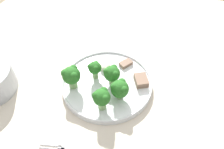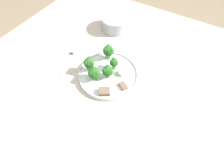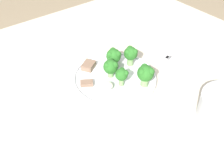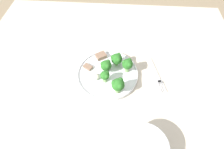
# 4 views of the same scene
# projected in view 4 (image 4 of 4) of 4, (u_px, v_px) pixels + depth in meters

# --- Properties ---
(ground_plane) EXTENTS (8.00, 8.00, 0.00)m
(ground_plane) POSITION_uv_depth(u_px,v_px,m) (108.00, 135.00, 1.29)
(ground_plane) COLOR #9E896B
(table) EXTENTS (1.19, 1.10, 0.72)m
(table) POSITION_uv_depth(u_px,v_px,m) (106.00, 92.00, 0.78)
(table) COLOR beige
(table) RESTS_ON ground_plane
(dinner_plate) EXTENTS (0.25, 0.25, 0.02)m
(dinner_plate) POSITION_uv_depth(u_px,v_px,m) (108.00, 74.00, 0.71)
(dinner_plate) COLOR white
(dinner_plate) RESTS_ON table
(fork) EXTENTS (0.07, 0.18, 0.00)m
(fork) POSITION_uv_depth(u_px,v_px,m) (156.00, 74.00, 0.72)
(fork) COLOR silver
(fork) RESTS_ON table
(broccoli_floret_near_rim_left) EXTENTS (0.04, 0.04, 0.06)m
(broccoli_floret_near_rim_left) POSITION_uv_depth(u_px,v_px,m) (128.00, 64.00, 0.69)
(broccoli_floret_near_rim_left) COLOR #7FA866
(broccoli_floret_near_rim_left) RESTS_ON dinner_plate
(broccoli_floret_center_left) EXTENTS (0.05, 0.05, 0.07)m
(broccoli_floret_center_left) POSITION_uv_depth(u_px,v_px,m) (118.00, 85.00, 0.63)
(broccoli_floret_center_left) COLOR #7FA866
(broccoli_floret_center_left) RESTS_ON dinner_plate
(broccoli_floret_back_left) EXTENTS (0.05, 0.05, 0.06)m
(broccoli_floret_back_left) POSITION_uv_depth(u_px,v_px,m) (117.00, 59.00, 0.71)
(broccoli_floret_back_left) COLOR #7FA866
(broccoli_floret_back_left) RESTS_ON dinner_plate
(broccoli_floret_front_left) EXTENTS (0.04, 0.04, 0.06)m
(broccoli_floret_front_left) POSITION_uv_depth(u_px,v_px,m) (106.00, 65.00, 0.69)
(broccoli_floret_front_left) COLOR #7FA866
(broccoli_floret_front_left) RESTS_ON dinner_plate
(broccoli_floret_center_back) EXTENTS (0.04, 0.04, 0.06)m
(broccoli_floret_center_back) POSITION_uv_depth(u_px,v_px,m) (106.00, 76.00, 0.66)
(broccoli_floret_center_back) COLOR #7FA866
(broccoli_floret_center_back) RESTS_ON dinner_plate
(meat_slice_front_slice) EXTENTS (0.05, 0.05, 0.02)m
(meat_slice_front_slice) POSITION_uv_depth(u_px,v_px,m) (101.00, 56.00, 0.76)
(meat_slice_front_slice) COLOR #846651
(meat_slice_front_slice) RESTS_ON dinner_plate
(meat_slice_middle_slice) EXTENTS (0.04, 0.04, 0.01)m
(meat_slice_middle_slice) POSITION_uv_depth(u_px,v_px,m) (88.00, 67.00, 0.72)
(meat_slice_middle_slice) COLOR #846651
(meat_slice_middle_slice) RESTS_ON dinner_plate
(sauce_dollop) EXTENTS (0.03, 0.03, 0.02)m
(sauce_dollop) POSITION_uv_depth(u_px,v_px,m) (95.00, 77.00, 0.69)
(sauce_dollop) COLOR silver
(sauce_dollop) RESTS_ON dinner_plate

